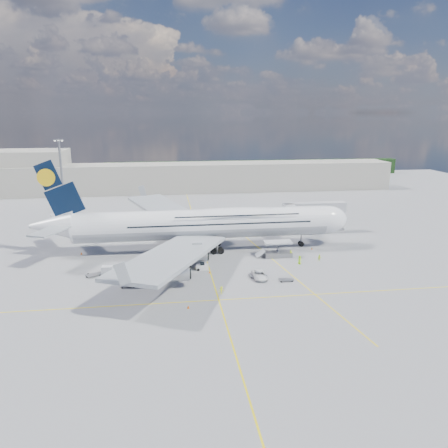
{
  "coord_description": "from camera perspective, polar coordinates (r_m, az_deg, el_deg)",
  "views": [
    {
      "loc": [
        -9.18,
        -93.03,
        33.09
      ],
      "look_at": [
        4.85,
        8.0,
        7.06
      ],
      "focal_mm": 35.0,
      "sensor_mm": 36.0,
      "label": 1
    }
  ],
  "objects": [
    {
      "name": "cone_wing_left_outer",
      "position": [
        136.53,
        -6.34,
        0.31
      ],
      "size": [
        0.43,
        0.43,
        0.55
      ],
      "color": "orange",
      "rests_on": "ground"
    },
    {
      "name": "cone_wing_right_inner",
      "position": [
        93.4,
        -1.9,
        -6.29
      ],
      "size": [
        0.39,
        0.39,
        0.5
      ],
      "color": "orange",
      "rests_on": "ground"
    },
    {
      "name": "cone_tail",
      "position": [
        110.75,
        -18.13,
        -3.65
      ],
      "size": [
        0.48,
        0.48,
        0.61
      ],
      "color": "orange",
      "rests_on": "ground"
    },
    {
      "name": "crew_van",
      "position": [
        99.82,
        9.85,
        -4.66
      ],
      "size": [
        1.02,
        1.16,
        2.0
      ],
      "primitive_type": "imported",
      "rotation": [
        0.0,
        0.0,
        2.06
      ],
      "color": "#A5F519",
      "rests_on": "ground"
    },
    {
      "name": "service_van",
      "position": [
        90.52,
        4.65,
        -6.66
      ],
      "size": [
        2.52,
        5.46,
        1.52
      ],
      "primitive_type": "imported",
      "rotation": [
        0.0,
        0.0,
        0.0
      ],
      "color": "white",
      "rests_on": "ground"
    },
    {
      "name": "cone_wing_left_inner",
      "position": [
        121.36,
        -7.97,
        -1.51
      ],
      "size": [
        0.48,
        0.48,
        0.61
      ],
      "color": "orange",
      "rests_on": "ground"
    },
    {
      "name": "crew_tug",
      "position": [
        82.82,
        -0.33,
        -8.65
      ],
      "size": [
        1.1,
        0.76,
        1.56
      ],
      "primitive_type": "imported",
      "rotation": [
        0.0,
        0.0,
        0.19
      ],
      "color": "#E8F619",
      "rests_on": "ground"
    },
    {
      "name": "baggage_tug",
      "position": [
        95.07,
        -2.84,
        -5.61
      ],
      "size": [
        2.67,
        1.35,
        1.63
      ],
      "rotation": [
        0.0,
        0.0,
        -0.05
      ],
      "color": "white",
      "rests_on": "ground"
    },
    {
      "name": "dolly_back",
      "position": [
        95.47,
        -16.62,
        -6.36
      ],
      "size": [
        3.63,
        3.18,
        0.47
      ],
      "rotation": [
        0.0,
        0.0,
        0.57
      ],
      "color": "gray",
      "rests_on": "ground"
    },
    {
      "name": "dolly_row_a",
      "position": [
        88.02,
        -12.44,
        -7.44
      ],
      "size": [
        2.88,
        1.58,
        1.81
      ],
      "rotation": [
        0.0,
        0.0,
        -0.02
      ],
      "color": "gray",
      "rests_on": "ground"
    },
    {
      "name": "hangar",
      "position": [
        203.82,
        -25.36,
        6.16
      ],
      "size": [
        40.0,
        22.0,
        18.0
      ],
      "primitive_type": "cube",
      "color": "#B2AD9E",
      "rests_on": "ground"
    },
    {
      "name": "crew_loader",
      "position": [
        102.8,
        12.36,
        -4.34
      ],
      "size": [
        0.94,
        0.83,
        1.61
      ],
      "primitive_type": "imported",
      "rotation": [
        0.0,
        0.0,
        -0.34
      ],
      "color": "#BDE718",
      "rests_on": "ground"
    },
    {
      "name": "crew_wing",
      "position": [
        94.28,
        -11.63,
        -5.89
      ],
      "size": [
        0.64,
        1.24,
        2.02
      ],
      "primitive_type": "imported",
      "rotation": [
        0.0,
        0.0,
        1.7
      ],
      "color": "#95DA17",
      "rests_on": "ground"
    },
    {
      "name": "light_mast",
      "position": [
        142.83,
        -20.38,
        5.42
      ],
      "size": [
        3.0,
        0.7,
        25.5
      ],
      "color": "gray",
      "rests_on": "ground"
    },
    {
      "name": "catering_truck_outer",
      "position": [
        132.31,
        -8.39,
        0.52
      ],
      "size": [
        6.86,
        2.72,
        4.1
      ],
      "rotation": [
        0.0,
        0.0,
        -0.02
      ],
      "color": "gray",
      "rests_on": "ground"
    },
    {
      "name": "taxi_line_diag",
      "position": [
        110.67,
        4.56,
        -3.13
      ],
      "size": [
        14.16,
        99.06,
        0.01
      ],
      "primitive_type": "cube",
      "rotation": [
        0.0,
        0.0,
        0.14
      ],
      "color": "yellow",
      "rests_on": "ground"
    },
    {
      "name": "jet_bridge",
      "position": [
        123.28,
        10.73,
        1.77
      ],
      "size": [
        18.8,
        12.1,
        8.5
      ],
      "color": "#B7B7BC",
      "rests_on": "ground"
    },
    {
      "name": "catering_truck_inner",
      "position": [
        130.32,
        -9.63,
        0.27
      ],
      "size": [
        6.86,
        2.75,
        4.09
      ],
      "rotation": [
        0.0,
        0.0,
        -0.03
      ],
      "color": "gray",
      "rests_on": "ground"
    },
    {
      "name": "ground",
      "position": [
        99.17,
        -2.15,
        -5.19
      ],
      "size": [
        300.0,
        300.0,
        0.0
      ],
      "primitive_type": "plane",
      "color": "gray",
      "rests_on": "ground"
    },
    {
      "name": "taxi_line_cross",
      "position": [
        80.7,
        -0.69,
        -9.89
      ],
      "size": [
        120.0,
        0.25,
        0.01
      ],
      "primitive_type": "cube",
      "color": "yellow",
      "rests_on": "ground"
    },
    {
      "name": "terminal",
      "position": [
        190.2,
        -5.09,
        6.07
      ],
      "size": [
        180.0,
        16.0,
        12.0
      ],
      "primitive_type": "cube",
      "color": "#B2AD9E",
      "rests_on": "ground"
    },
    {
      "name": "dolly_nose_near",
      "position": [
        91.53,
        4.42,
        -6.66
      ],
      "size": [
        3.76,
        2.55,
        0.5
      ],
      "rotation": [
        0.0,
        0.0,
        0.23
      ],
      "color": "gray",
      "rests_on": "ground"
    },
    {
      "name": "crew_nose",
      "position": [
        104.01,
        8.73,
        -3.87
      ],
      "size": [
        0.77,
        0.61,
        1.86
      ],
      "primitive_type": "imported",
      "rotation": [
        0.0,
        0.0,
        0.27
      ],
      "color": "#D1F419",
      "rests_on": "ground"
    },
    {
      "name": "dolly_nose_far",
      "position": [
        89.95,
        8.1,
        -7.2
      ],
      "size": [
        2.96,
        1.74,
        0.42
      ],
      "rotation": [
        0.0,
        0.0,
        -0.08
      ],
      "color": "gray",
      "rests_on": "ground"
    },
    {
      "name": "taxi_line_main",
      "position": [
        99.17,
        -2.15,
        -5.19
      ],
      "size": [
        0.25,
        220.0,
        0.01
      ],
      "primitive_type": "cube",
      "color": "yellow",
      "rests_on": "ground"
    },
    {
      "name": "cone_wing_right_outer",
      "position": [
        77.64,
        -4.69,
        -10.74
      ],
      "size": [
        0.45,
        0.45,
        0.57
      ],
      "color": "orange",
      "rests_on": "ground"
    },
    {
      "name": "cone_nose",
      "position": [
        111.24,
        11.41,
        -3.14
      ],
      "size": [
        0.43,
        0.43,
        0.55
      ],
      "color": "orange",
      "rests_on": "ground"
    },
    {
      "name": "cargo_loader",
      "position": [
        104.36,
        6.92,
        -3.56
      ],
      "size": [
        8.53,
        3.2,
        3.67
      ],
      "color": "silver",
      "rests_on": "ground"
    },
    {
      "name": "airliner",
      "position": [
        106.74,
        -2.59,
        0.08
      ],
      "size": [
        77.26,
        79.15,
        23.71
      ],
      "color": "white",
      "rests_on": "ground"
    },
    {
      "name": "dolly_row_c",
      "position": [
        87.89,
        -10.46,
        -7.33
      ],
      "size": [
        3.38,
        2.49,
        1.92
      ],
      "rotation": [
        0.0,
        0.0,
        -0.32
      ],
      "color": "gray",
      "rests_on": "ground"
    },
    {
      "name": "dolly_row_b",
      "position": [
        95.25,
        -14.99,
        -5.86
      ],
      "size": [
        3.19,
        1.89,
        1.94
      ],
      "rotation": [
        0.0,
        0.0,
        -0.09
      ],
      "color": "gray",
      "rests_on": "ground"
    },
    {
      "name": "tree_line",
      "position": [
        239.94,
        4.01,
        7.32
      ],
      "size": [
        160.0,
        6.0,
        8.0
      ],
      "primitive_type": "cube",
      "color": "#193814",
      "rests_on": "ground"
    }
  ]
}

